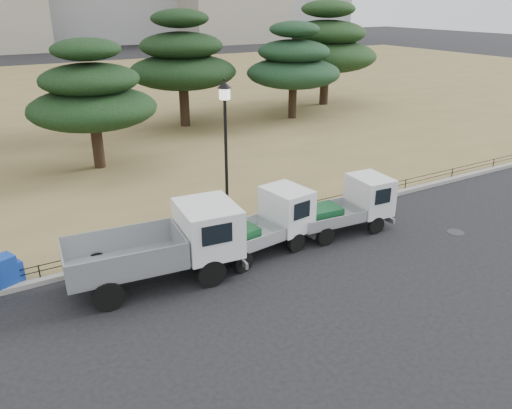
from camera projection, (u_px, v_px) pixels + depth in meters
ground at (287, 263)px, 15.95m from camera, size 220.00×220.00×0.00m
lawn at (78, 102)px, 40.35m from camera, size 120.00×56.00×0.15m
curb at (248, 230)px, 18.00m from camera, size 120.00×0.25×0.16m
truck_large at (165, 243)px, 14.55m from camera, size 5.18×2.46×2.19m
truck_kei_front at (265, 223)px, 16.41m from camera, size 3.89×2.05×1.97m
truck_kei_rear at (349, 205)px, 17.90m from camera, size 3.72×1.81×1.89m
street_lamp at (226, 133)px, 16.56m from camera, size 0.47×0.47×5.23m
pipe_fence at (246, 220)px, 17.98m from camera, size 38.00×0.04×0.40m
manhole at (456, 232)px, 18.02m from camera, size 0.60×0.60×0.01m
pine_center_left at (91, 95)px, 23.22m from camera, size 5.97×5.97×6.07m
pine_center_right at (182, 60)px, 31.05m from camera, size 6.74×6.74×7.15m
pine_east_near at (294, 63)px, 33.37m from camera, size 6.31×6.31×6.37m
pine_east_far at (326, 46)px, 37.65m from camera, size 7.61×7.61×7.65m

